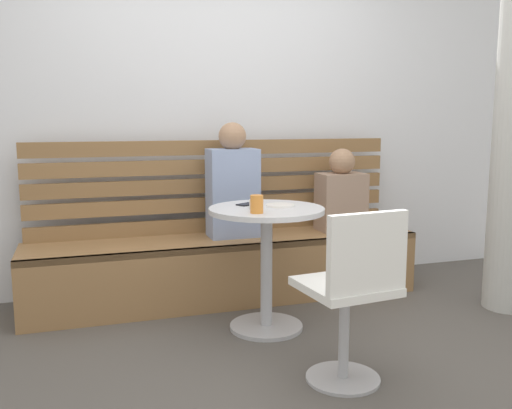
# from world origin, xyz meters

# --- Properties ---
(ground) EXTENTS (8.00, 8.00, 0.00)m
(ground) POSITION_xyz_m (0.00, 0.00, 0.00)
(ground) COLOR #514C47
(back_wall) EXTENTS (5.20, 0.10, 2.90)m
(back_wall) POSITION_xyz_m (0.00, 1.64, 1.45)
(back_wall) COLOR silver
(back_wall) RESTS_ON ground
(booth_bench) EXTENTS (2.70, 0.52, 0.44)m
(booth_bench) POSITION_xyz_m (0.00, 1.20, 0.22)
(booth_bench) COLOR olive
(booth_bench) RESTS_ON ground
(booth_backrest) EXTENTS (2.65, 0.04, 0.66)m
(booth_backrest) POSITION_xyz_m (0.00, 1.44, 0.78)
(booth_backrest) COLOR olive
(booth_backrest) RESTS_ON booth_bench
(cafe_table) EXTENTS (0.68, 0.68, 0.74)m
(cafe_table) POSITION_xyz_m (0.08, 0.59, 0.52)
(cafe_table) COLOR #ADADB2
(cafe_table) RESTS_ON ground
(white_chair) EXTENTS (0.44, 0.44, 0.85)m
(white_chair) POSITION_xyz_m (0.23, -0.22, 0.46)
(white_chair) COLOR #ADADB2
(white_chair) RESTS_ON ground
(person_adult) EXTENTS (0.34, 0.22, 0.79)m
(person_adult) POSITION_xyz_m (0.06, 1.24, 0.80)
(person_adult) COLOR #8C9EC6
(person_adult) RESTS_ON booth_bench
(person_child_left) EXTENTS (0.34, 0.22, 0.60)m
(person_child_left) POSITION_xyz_m (0.88, 1.21, 0.70)
(person_child_left) COLOR #9E7F6B
(person_child_left) RESTS_ON booth_bench
(cup_tumbler_orange) EXTENTS (0.07, 0.07, 0.10)m
(cup_tumbler_orange) POSITION_xyz_m (-0.03, 0.42, 0.79)
(cup_tumbler_orange) COLOR orange
(cup_tumbler_orange) RESTS_ON cafe_table
(cup_espresso_small) EXTENTS (0.06, 0.06, 0.05)m
(cup_espresso_small) POSITION_xyz_m (-0.00, 0.56, 0.77)
(cup_espresso_small) COLOR silver
(cup_espresso_small) RESTS_ON cafe_table
(plate_small) EXTENTS (0.17, 0.17, 0.01)m
(plate_small) POSITION_xyz_m (0.18, 0.61, 0.75)
(plate_small) COLOR white
(plate_small) RESTS_ON cafe_table
(phone_on_table) EXTENTS (0.16, 0.13, 0.01)m
(phone_on_table) POSITION_xyz_m (0.01, 0.73, 0.74)
(phone_on_table) COLOR black
(phone_on_table) RESTS_ON cafe_table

